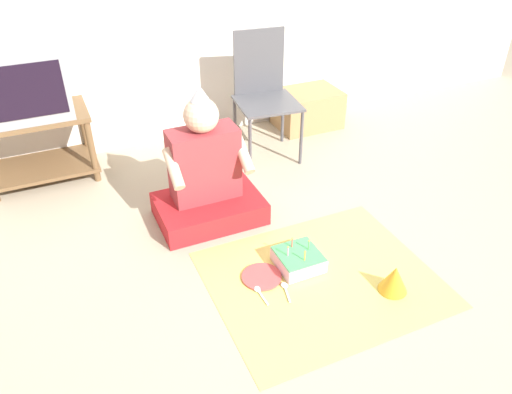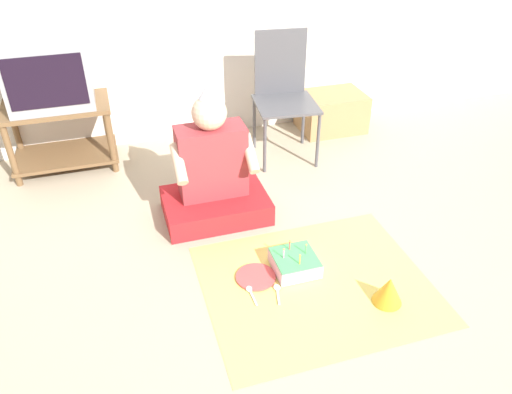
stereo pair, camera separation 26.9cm
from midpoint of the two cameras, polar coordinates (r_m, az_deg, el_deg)
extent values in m
plane|color=tan|center=(2.65, 8.55, -10.91)|extent=(16.00, 16.00, 0.00)
cube|color=brown|center=(3.70, -26.30, 8.17)|extent=(0.71, 0.44, 0.03)
cube|color=brown|center=(3.85, -24.92, 3.12)|extent=(0.71, 0.44, 0.02)
cylinder|color=brown|center=(3.61, -20.30, 5.03)|extent=(0.04, 0.04, 0.48)
cylinder|color=brown|center=(3.95, -20.95, 7.36)|extent=(0.04, 0.04, 0.48)
cube|color=#99999E|center=(3.62, -27.22, 11.49)|extent=(0.54, 0.42, 0.43)
cube|color=black|center=(3.41, -27.23, 10.56)|extent=(0.48, 0.01, 0.33)
cube|color=#4C4C51|center=(3.63, -0.82, 10.61)|extent=(0.47, 0.46, 0.02)
cube|color=#4C4C51|center=(3.73, -1.81, 15.12)|extent=(0.38, 0.06, 0.48)
cylinder|color=#4C4C51|center=(3.51, -2.89, 5.85)|extent=(0.02, 0.02, 0.42)
cylinder|color=#4C4C51|center=(3.61, 3.08, 6.74)|extent=(0.02, 0.02, 0.42)
cylinder|color=#4C4C51|center=(3.84, -4.45, 8.36)|extent=(0.02, 0.02, 0.42)
cylinder|color=#4C4C51|center=(3.94, 1.09, 9.13)|extent=(0.02, 0.02, 0.42)
cube|color=#A87F51|center=(4.24, 4.07, 10.00)|extent=(0.52, 0.38, 0.31)
cube|color=red|center=(3.12, -7.83, -1.38)|extent=(0.64, 0.44, 0.14)
cube|color=#993338|center=(3.00, -8.50, 3.66)|extent=(0.41, 0.20, 0.45)
sphere|color=beige|center=(2.86, -9.02, 9.14)|extent=(0.20, 0.20, 0.20)
cone|color=silver|center=(2.81, -9.26, 11.58)|extent=(0.11, 0.11, 0.09)
cylinder|color=beige|center=(2.84, -12.09, 3.11)|extent=(0.06, 0.24, 0.19)
cylinder|color=beige|center=(2.93, -4.10, 4.87)|extent=(0.06, 0.24, 0.19)
cube|color=#EAD666|center=(2.70, 4.69, -9.41)|extent=(1.17, 0.98, 0.01)
cube|color=silver|center=(2.74, 2.05, -7.30)|extent=(0.23, 0.23, 0.08)
cube|color=#4CB266|center=(2.71, 2.07, -6.60)|extent=(0.23, 0.23, 0.01)
cylinder|color=#66C666|center=(2.72, 3.24, -5.74)|extent=(0.01, 0.01, 0.06)
sphere|color=#FFCC4C|center=(2.70, 3.26, -5.13)|extent=(0.01, 0.01, 0.01)
cylinder|color=#EA4C4C|center=(2.74, 1.34, -5.44)|extent=(0.01, 0.01, 0.06)
sphere|color=#FFCC4C|center=(2.72, 1.35, -4.84)|extent=(0.01, 0.01, 0.01)
cylinder|color=#E58CCC|center=(2.68, 0.79, -6.46)|extent=(0.01, 0.01, 0.06)
sphere|color=#FFCC4C|center=(2.66, 0.79, -5.85)|extent=(0.01, 0.01, 0.01)
cylinder|color=yellow|center=(2.65, 2.70, -6.97)|extent=(0.01, 0.01, 0.06)
sphere|color=#FFCC4C|center=(2.63, 2.72, -6.36)|extent=(0.01, 0.01, 0.01)
cone|color=gold|center=(2.64, 12.72, -9.22)|extent=(0.15, 0.15, 0.15)
cylinder|color=#D84C4C|center=(2.69, -2.24, -9.20)|extent=(0.21, 0.21, 0.01)
ellipsoid|color=white|center=(2.63, -2.82, -10.58)|extent=(0.04, 0.05, 0.01)
cube|color=white|center=(2.58, -2.19, -11.61)|extent=(0.01, 0.10, 0.01)
ellipsoid|color=white|center=(2.64, 0.33, -10.16)|extent=(0.04, 0.05, 0.01)
cube|color=white|center=(2.60, 0.62, -11.26)|extent=(0.03, 0.10, 0.01)
camera|label=1|loc=(0.13, -92.86, -1.89)|focal=35.00mm
camera|label=2|loc=(0.13, 87.14, 1.89)|focal=35.00mm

